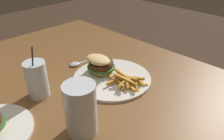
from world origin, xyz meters
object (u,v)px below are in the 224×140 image
object	(u,v)px
spoon	(76,64)
beer_glass	(81,110)
juice_glass	(37,81)
meal_plate_near	(108,72)

from	to	relation	value
spoon	beer_glass	bearing A→B (deg)	61.20
beer_glass	juice_glass	world-z (taller)	juice_glass
beer_glass	spoon	xyz separation A→B (m)	(0.34, -0.23, -0.07)
meal_plate_near	spoon	distance (m)	0.18
spoon	juice_glass	bearing A→B (deg)	26.61
beer_glass	juice_glass	distance (m)	0.25
juice_glass	spoon	bearing A→B (deg)	-69.18
meal_plate_near	beer_glass	bearing A→B (deg)	121.53
meal_plate_near	beer_glass	distance (m)	0.31
juice_glass	spoon	size ratio (longest dim) A/B	1.33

